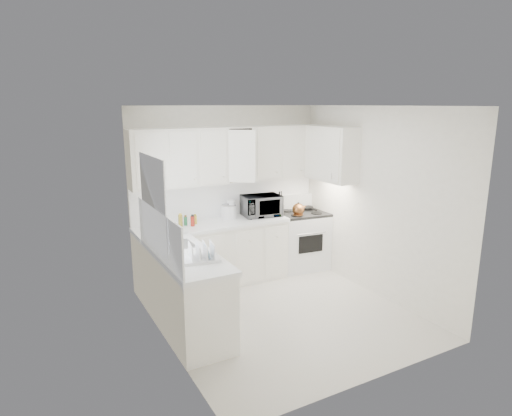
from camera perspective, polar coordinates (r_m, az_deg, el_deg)
floor at (r=5.82m, az=3.39°, el=-13.50°), size 3.20×3.20×0.00m
ceiling at (r=5.19m, az=3.79°, el=13.04°), size 3.20×3.20×0.00m
wall_back at (r=6.73m, az=-3.66°, el=1.97°), size 3.00×0.00×3.00m
wall_front at (r=4.15m, az=15.42°, el=-5.78°), size 3.00×0.00×3.00m
wall_left at (r=4.76m, az=-11.94°, el=-3.12°), size 0.00×3.20×3.20m
wall_right at (r=6.27m, az=15.28°, el=0.66°), size 0.00×3.20×3.20m
window_blinds at (r=5.03m, az=-13.02°, el=0.65°), size 0.06×0.96×1.06m
lower_cabinets_back at (r=6.54m, az=-5.55°, el=-6.14°), size 2.22×0.60×0.90m
lower_cabinets_left at (r=5.32m, az=-8.98°, el=-10.97°), size 0.60×1.60×0.90m
countertop_back at (r=6.39m, az=-5.61°, el=-2.15°), size 2.24×0.64×0.05m
countertop_left at (r=5.15m, az=-9.07°, el=-6.12°), size 0.64×1.62×0.05m
backsplash_back at (r=6.74m, az=-3.62°, el=1.33°), size 2.98×0.02×0.55m
backsplash_left at (r=4.97m, az=-12.46°, el=-3.35°), size 0.02×1.60×0.55m
upper_cabinets_back at (r=6.55m, az=-3.08°, el=3.44°), size 3.00×0.33×0.80m
upper_cabinets_right at (r=6.73m, az=9.56°, el=3.53°), size 0.33×0.90×0.80m
sink at (r=5.42m, az=-10.38°, el=-3.57°), size 0.42×0.38×0.30m
stove at (r=7.18m, az=5.89°, el=-3.15°), size 0.84×0.72×1.19m
tea_kettle at (r=6.84m, az=5.49°, el=-0.05°), size 0.29×0.27×0.22m
frying_pan at (r=7.32m, az=6.42°, el=0.14°), size 0.29×0.44×0.04m
microwave at (r=6.71m, az=0.70°, el=0.60°), size 0.61×0.38×0.39m
rice_cooker at (r=6.60m, az=-3.53°, el=-0.34°), size 0.28×0.28×0.24m
paper_towel at (r=6.62m, az=-3.27°, el=-0.12°), size 0.12×0.12×0.27m
utensil_crock at (r=6.72m, az=3.14°, el=0.62°), size 0.15×0.15×0.40m
dish_rack at (r=4.88m, az=-7.17°, el=-5.49°), size 0.45×0.37×0.22m
spice_left_0 at (r=6.33m, az=-9.92°, el=-1.60°), size 0.06×0.06×0.13m
spice_left_1 at (r=6.27m, az=-9.01°, el=-1.70°), size 0.06×0.06×0.13m
spice_left_2 at (r=6.38m, az=-8.65°, el=-1.43°), size 0.06×0.06×0.13m
spice_left_3 at (r=6.32m, az=-7.73°, el=-1.54°), size 0.06×0.06×0.13m
sauce_right_0 at (r=6.93m, az=1.21°, el=0.16°), size 0.06×0.06×0.19m
sauce_right_1 at (r=6.90m, az=1.86°, el=0.11°), size 0.06×0.06×0.19m
sauce_right_2 at (r=6.98m, az=2.00°, el=0.25°), size 0.06×0.06×0.19m
sauce_right_3 at (r=6.96m, az=2.64°, el=0.21°), size 0.06×0.06×0.19m
sauce_right_4 at (r=7.04m, az=2.77°, el=0.35°), size 0.06×0.06×0.19m
sauce_right_5 at (r=7.01m, az=3.41°, el=0.30°), size 0.06×0.06×0.19m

